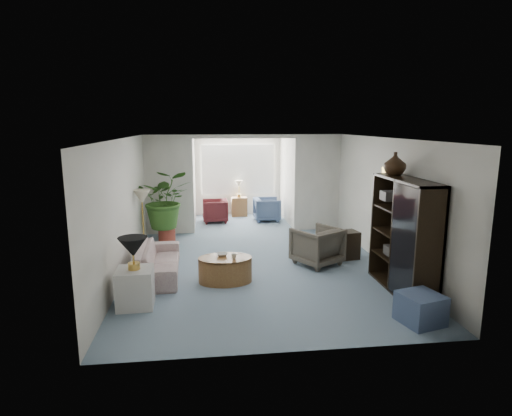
{
  "coord_description": "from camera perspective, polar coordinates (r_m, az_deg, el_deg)",
  "views": [
    {
      "loc": [
        -1.0,
        -7.7,
        2.76
      ],
      "look_at": [
        0.0,
        0.6,
        1.1
      ],
      "focal_mm": 29.81,
      "sensor_mm": 36.0,
      "label": 1
    }
  ],
  "objects": [
    {
      "name": "back_header",
      "position": [
        10.75,
        -1.55,
        9.58
      ],
      "size": [
        2.6,
        0.12,
        0.1
      ],
      "primitive_type": "cube",
      "color": "white",
      "rests_on": "back_pier_left"
    },
    {
      "name": "house_plant",
      "position": [
        10.22,
        -12.06,
        1.17
      ],
      "size": [
        1.26,
        1.09,
        1.4
      ],
      "primitive_type": "imported",
      "color": "#356221",
      "rests_on": "plant_pot"
    },
    {
      "name": "cabinet_urn",
      "position": [
        7.67,
        18.14,
        5.68
      ],
      "size": [
        0.38,
        0.38,
        0.39
      ],
      "primitive_type": "imported",
      "color": "#311F10",
      "rests_on": "entertainment_cabinet"
    },
    {
      "name": "window_blinds",
      "position": [
        12.96,
        -2.42,
        5.2
      ],
      "size": [
        2.2,
        0.02,
        1.5
      ],
      "primitive_type": "cube",
      "color": "white"
    },
    {
      "name": "sofa",
      "position": [
        8.1,
        -13.02,
        -6.92
      ],
      "size": [
        0.81,
        1.93,
        0.55
      ],
      "primitive_type": "imported",
      "rotation": [
        0.0,
        0.0,
        1.61
      ],
      "color": "beige",
      "rests_on": "ground"
    },
    {
      "name": "coffee_cup",
      "position": [
        7.45,
        -2.97,
        -6.51
      ],
      "size": [
        0.1,
        0.1,
        0.09
      ],
      "primitive_type": "imported",
      "rotation": [
        0.0,
        0.0,
        0.07
      ],
      "color": "beige",
      "rests_on": "coffee_table"
    },
    {
      "name": "plant_pot",
      "position": [
        10.4,
        -11.87,
        -3.49
      ],
      "size": [
        0.4,
        0.4,
        0.32
      ],
      "primitive_type": "cylinder",
      "color": "#A03D2E",
      "rests_on": "ground"
    },
    {
      "name": "sunroom_floor",
      "position": [
        12.16,
        -1.98,
        -1.89
      ],
      "size": [
        2.6,
        2.6,
        0.0
      ],
      "primitive_type": "plane",
      "color": "gray",
      "rests_on": "ground"
    },
    {
      "name": "back_pier_left",
      "position": [
        10.84,
        -11.58,
        3.0
      ],
      "size": [
        1.2,
        0.12,
        2.5
      ],
      "primitive_type": "cube",
      "color": "white",
      "rests_on": "ground"
    },
    {
      "name": "sunroom_chair_maroon",
      "position": [
        12.15,
        -5.52,
        -0.38
      ],
      "size": [
        0.72,
        0.7,
        0.65
      ],
      "primitive_type": "imported",
      "rotation": [
        0.0,
        0.0,
        -1.55
      ],
      "color": "#581E22",
      "rests_on": "ground"
    },
    {
      "name": "shelf_clutter",
      "position": [
        7.29,
        19.23,
        -2.65
      ],
      "size": [
        0.3,
        1.26,
        1.06
      ],
      "color": "#342E28",
      "rests_on": "entertainment_cabinet"
    },
    {
      "name": "entertainment_cabinet",
      "position": [
        7.42,
        19.22,
        -3.55
      ],
      "size": [
        0.45,
        1.7,
        1.89
      ],
      "primitive_type": "cube",
      "color": "black",
      "rests_on": "ground"
    },
    {
      "name": "sunroom_chair_blue",
      "position": [
        12.28,
        1.49,
        -0.17
      ],
      "size": [
        0.74,
        0.72,
        0.67
      ],
      "primitive_type": "imported",
      "rotation": [
        0.0,
        0.0,
        1.59
      ],
      "color": "slate",
      "rests_on": "ground"
    },
    {
      "name": "back_pier_right",
      "position": [
        11.19,
        8.23,
        3.36
      ],
      "size": [
        1.2,
        0.12,
        2.5
      ],
      "primitive_type": "cube",
      "color": "white",
      "rests_on": "ground"
    },
    {
      "name": "sunroom_table",
      "position": [
        12.93,
        -2.28,
        0.2
      ],
      "size": [
        0.48,
        0.37,
        0.57
      ],
      "primitive_type": "cube",
      "rotation": [
        0.0,
        0.0,
        0.02
      ],
      "color": "olive",
      "rests_on": "ground"
    },
    {
      "name": "framed_picture",
      "position": [
        8.42,
        17.5,
        3.48
      ],
      "size": [
        0.04,
        0.5,
        0.4
      ],
      "primitive_type": "cube",
      "color": "beige"
    },
    {
      "name": "side_table_dark",
      "position": [
        9.06,
        11.97,
        -4.85
      ],
      "size": [
        0.54,
        0.47,
        0.58
      ],
      "primitive_type": "cube",
      "rotation": [
        0.0,
        0.0,
        0.19
      ],
      "color": "black",
      "rests_on": "ground"
    },
    {
      "name": "coffee_table",
      "position": [
        7.62,
        -4.14,
        -8.24
      ],
      "size": [
        1.01,
        1.01,
        0.45
      ],
      "primitive_type": "cylinder",
      "rotation": [
        0.0,
        0.0,
        0.07
      ],
      "color": "olive",
      "rests_on": "ground"
    },
    {
      "name": "floor",
      "position": [
        8.24,
        0.51,
        -8.34
      ],
      "size": [
        6.0,
        6.0,
        0.0
      ],
      "primitive_type": "plane",
      "color": "gray",
      "rests_on": "ground"
    },
    {
      "name": "ottoman",
      "position": [
        6.55,
        21.21,
        -12.46
      ],
      "size": [
        0.65,
        0.65,
        0.43
      ],
      "primitive_type": "cube",
      "rotation": [
        0.0,
        0.0,
        0.26
      ],
      "color": "slate",
      "rests_on": "ground"
    },
    {
      "name": "window_pane",
      "position": [
        12.99,
        -2.43,
        5.21
      ],
      "size": [
        2.2,
        0.02,
        1.5
      ],
      "primitive_type": "cube",
      "color": "white"
    },
    {
      "name": "table_lamp",
      "position": [
        6.66,
        -16.19,
        -5.05
      ],
      "size": [
        0.44,
        0.44,
        0.3
      ],
      "primitive_type": "cone",
      "color": "black",
      "rests_on": "end_table"
    },
    {
      "name": "floor_lamp",
      "position": [
        9.28,
        -15.07,
        1.48
      ],
      "size": [
        0.36,
        0.36,
        0.28
      ],
      "primitive_type": "cone",
      "color": "beige",
      "rests_on": "ground"
    },
    {
      "name": "end_table",
      "position": [
        6.86,
        -15.89,
        -10.26
      ],
      "size": [
        0.56,
        0.56,
        0.6
      ],
      "primitive_type": "cube",
      "rotation": [
        0.0,
        0.0,
        0.04
      ],
      "color": "silver",
      "rests_on": "ground"
    },
    {
      "name": "wingback_chair",
      "position": [
        8.56,
        8.18,
        -5.04
      ],
      "size": [
        1.12,
        1.13,
        0.76
      ],
      "primitive_type": "imported",
      "rotation": [
        0.0,
        0.0,
        3.68
      ],
      "color": "#585145",
      "rests_on": "ground"
    },
    {
      "name": "coffee_bowl",
      "position": [
        7.63,
        -4.58,
        -6.23
      ],
      "size": [
        0.21,
        0.21,
        0.05
      ],
      "primitive_type": "imported",
      "rotation": [
        0.0,
        0.0,
        0.07
      ],
      "color": "silver",
      "rests_on": "coffee_table"
    }
  ]
}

